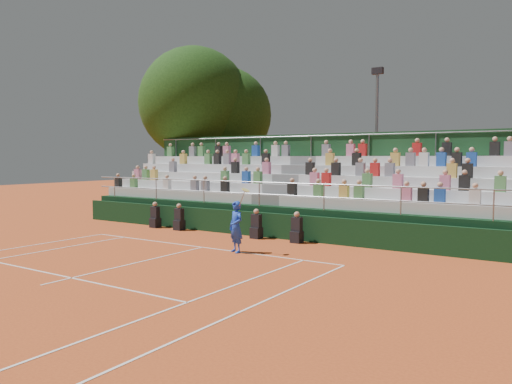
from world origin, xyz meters
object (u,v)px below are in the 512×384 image
Objects in this scene: tree_east at (223,115)px; floodlight_mast at (377,131)px; tennis_player at (236,227)px; tree_west at (195,103)px.

tree_east reaches higher than floodlight_mast.
tree_west is at bearing 135.40° from tennis_player.
tree_east is at bearing 177.56° from floodlight_mast.
tree_east is at bearing 54.40° from tree_west.
tree_west reaches higher than floodlight_mast.
tennis_player is 16.99m from tree_west.
tennis_player is at bearing -51.34° from tree_east.
tree_west reaches higher than tennis_player.
floodlight_mast is (10.64, -0.45, -1.33)m from tree_east.
tennis_player is at bearing -44.60° from tree_west.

